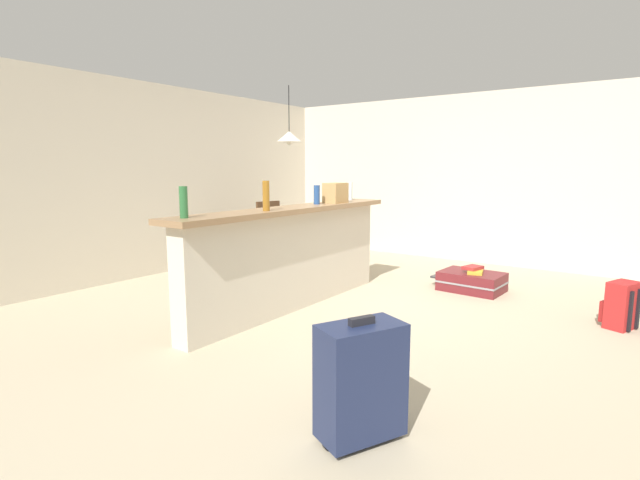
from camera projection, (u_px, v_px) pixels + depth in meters
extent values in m
cube|color=#BCAD8E|center=(360.00, 308.00, 4.93)|extent=(13.00, 13.00, 0.05)
cube|color=beige|center=(169.00, 180.00, 6.49)|extent=(6.60, 0.10, 2.50)
cube|color=beige|center=(445.00, 178.00, 7.36)|extent=(0.10, 6.00, 2.50)
cube|color=beige|center=(292.00, 261.00, 4.78)|extent=(2.80, 0.20, 0.98)
cube|color=#93704C|center=(291.00, 210.00, 4.70)|extent=(2.96, 0.40, 0.05)
cylinder|color=#2D6B38|center=(184.00, 202.00, 3.66)|extent=(0.06, 0.06, 0.25)
cylinder|color=#9E661E|center=(266.00, 196.00, 4.27)|extent=(0.06, 0.06, 0.27)
cylinder|color=#284C89|center=(317.00, 195.00, 5.05)|extent=(0.07, 0.07, 0.20)
cylinder|color=silver|center=(350.00, 191.00, 5.72)|extent=(0.07, 0.07, 0.22)
cube|color=tan|center=(335.00, 193.00, 5.25)|extent=(0.26, 0.18, 0.22)
cube|color=#332319|center=(293.00, 218.00, 6.67)|extent=(1.10, 0.80, 0.04)
cylinder|color=#332319|center=(290.00, 251.00, 6.14)|extent=(0.06, 0.06, 0.70)
cylinder|color=#332319|center=(333.00, 242.00, 6.92)|extent=(0.06, 0.06, 0.70)
cylinder|color=#332319|center=(252.00, 246.00, 6.53)|extent=(0.06, 0.06, 0.70)
cylinder|color=#332319|center=(296.00, 238.00, 7.31)|extent=(0.06, 0.06, 0.70)
cube|color=#4C331E|center=(325.00, 243.00, 6.28)|extent=(0.47, 0.47, 0.04)
cube|color=#4C331E|center=(316.00, 222.00, 6.37)|extent=(0.40, 0.11, 0.48)
cylinder|color=#4C331E|center=(325.00, 263.00, 6.09)|extent=(0.04, 0.04, 0.41)
cylinder|color=#4C331E|center=(342.00, 260.00, 6.31)|extent=(0.04, 0.04, 0.41)
cylinder|color=#4C331E|center=(308.00, 260.00, 6.32)|extent=(0.04, 0.04, 0.41)
cylinder|color=#4C331E|center=(326.00, 257.00, 6.54)|extent=(0.04, 0.04, 0.41)
cube|color=#4C331E|center=(262.00, 234.00, 7.16)|extent=(0.48, 0.48, 0.04)
cube|color=#4C331E|center=(268.00, 218.00, 6.99)|extent=(0.40, 0.12, 0.48)
cylinder|color=#4C331E|center=(264.00, 246.00, 7.42)|extent=(0.04, 0.04, 0.41)
cylinder|color=#4C331E|center=(247.00, 248.00, 7.21)|extent=(0.04, 0.04, 0.41)
cylinder|color=#4C331E|center=(277.00, 249.00, 7.18)|extent=(0.04, 0.04, 0.41)
cylinder|color=#4C331E|center=(259.00, 251.00, 6.97)|extent=(0.04, 0.04, 0.41)
cylinder|color=black|center=(289.00, 109.00, 6.36)|extent=(0.01, 0.01, 0.62)
cone|color=white|center=(289.00, 137.00, 6.41)|extent=(0.34, 0.34, 0.14)
sphere|color=white|center=(289.00, 143.00, 6.43)|extent=(0.07, 0.07, 0.07)
cube|color=maroon|center=(472.00, 282.00, 5.51)|extent=(0.52, 0.71, 0.22)
cube|color=gray|center=(472.00, 282.00, 5.51)|extent=(0.54, 0.72, 0.02)
cube|color=#2D2D33|center=(439.00, 276.00, 5.77)|extent=(0.19, 0.15, 0.02)
cube|color=red|center=(622.00, 305.00, 4.22)|extent=(0.33, 0.27, 0.42)
cube|color=maroon|center=(608.00, 310.00, 4.32)|extent=(0.23, 0.14, 0.19)
cube|color=black|center=(638.00, 309.00, 4.17)|extent=(0.04, 0.04, 0.36)
cube|color=black|center=(630.00, 312.00, 4.10)|extent=(0.04, 0.04, 0.36)
cube|color=#1E284C|center=(361.00, 380.00, 2.46)|extent=(0.50, 0.41, 0.60)
cylinder|color=black|center=(329.00, 444.00, 2.41)|extent=(0.07, 0.05, 0.06)
cylinder|color=black|center=(389.00, 425.00, 2.59)|extent=(0.07, 0.05, 0.06)
cube|color=#232328|center=(362.00, 321.00, 2.41)|extent=(0.14, 0.10, 0.04)
cube|color=gold|center=(475.00, 272.00, 5.43)|extent=(0.25, 0.21, 0.04)
cube|color=#AD2D2D|center=(473.00, 268.00, 5.48)|extent=(0.25, 0.21, 0.04)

